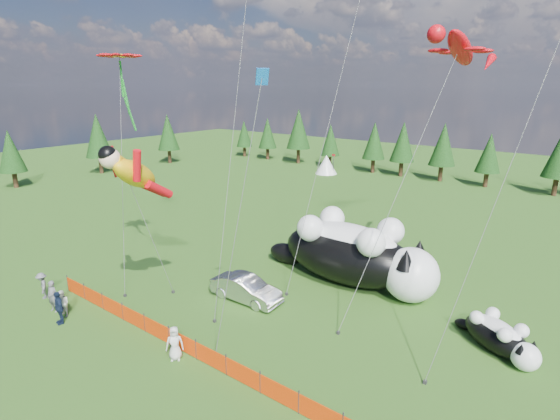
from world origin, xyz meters
name	(u,v)px	position (x,y,z in m)	size (l,w,h in m)	color
ground	(225,326)	(0.00, 0.00, 0.00)	(160.00, 160.00, 0.00)	#0F3A0A
safety_fence	(182,343)	(0.00, -3.00, 0.50)	(22.06, 0.06, 1.10)	#262626
tree_line	(464,154)	(0.00, 45.00, 4.00)	(90.00, 4.00, 8.00)	black
festival_tents	(553,192)	(11.00, 40.00, 1.40)	(50.00, 3.20, 2.80)	white
cat_large	(355,253)	(3.02, 9.10, 2.16)	(12.60, 4.59, 4.55)	black
cat_small	(500,336)	(12.42, 6.48, 0.85)	(4.45, 3.40, 1.78)	black
car	(246,289)	(-1.07, 2.96, 0.77)	(1.62, 4.65, 1.53)	#BCBCC1
spectator_a	(53,296)	(-9.11, -4.84, 0.95)	(0.69, 0.45, 1.89)	#5B5B60
spectator_b	(63,304)	(-8.06, -4.81, 0.79)	(0.77, 0.45, 1.59)	silver
spectator_c	(59,307)	(-7.50, -5.28, 0.95)	(1.12, 0.57, 1.91)	#131E36
spectator_d	(42,286)	(-11.24, -4.44, 0.84)	(1.09, 0.56, 1.68)	#5B5B60
spectator_e	(175,343)	(0.19, -3.60, 0.86)	(0.84, 0.55, 1.72)	silver
superhero_kite	(135,174)	(-4.84, -1.48, 8.13)	(5.28, 5.47, 10.19)	#F0B20C
gecko_kite	(460,49)	(7.71, 11.28, 14.65)	(4.25, 11.56, 16.93)	red
flower_kite	(120,59)	(-8.95, 0.96, 14.23)	(3.41, 4.03, 14.59)	red
diamond_kite_c	(259,96)	(3.72, -1.31, 12.30)	(2.65, 1.61, 13.72)	blue
diamond_kite_d	(357,9)	(1.26, 11.26, 17.24)	(1.21, 7.22, 19.52)	#0DA18E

